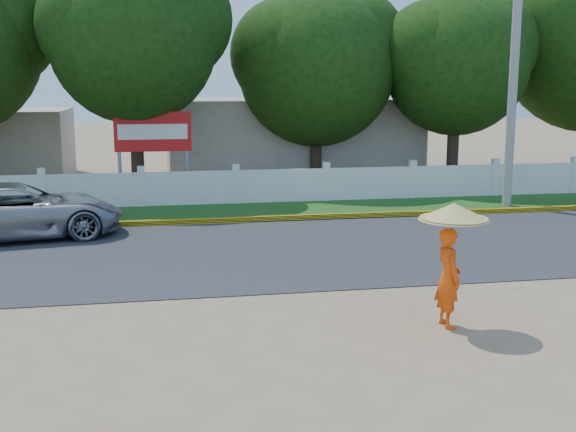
% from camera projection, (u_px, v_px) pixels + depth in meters
% --- Properties ---
extents(ground, '(120.00, 120.00, 0.00)m').
position_uv_depth(ground, '(309.00, 310.00, 12.61)').
color(ground, '#9E8460').
rests_on(ground, ground).
extents(road, '(60.00, 7.00, 0.02)m').
position_uv_depth(road, '(269.00, 251.00, 16.96)').
color(road, '#38383A').
rests_on(road, ground).
extents(grass_verge, '(60.00, 3.50, 0.03)m').
position_uv_depth(grass_verge, '(242.00, 211.00, 22.03)').
color(grass_verge, '#2D601E').
rests_on(grass_verge, ground).
extents(curb, '(40.00, 0.18, 0.16)m').
position_uv_depth(curb, '(249.00, 220.00, 20.37)').
color(curb, yellow).
rests_on(curb, ground).
extents(fence, '(40.00, 0.10, 1.10)m').
position_uv_depth(fence, '(236.00, 187.00, 23.33)').
color(fence, silver).
rests_on(fence, ground).
extents(building_near, '(10.00, 6.00, 3.20)m').
position_uv_depth(building_near, '(288.00, 137.00, 30.25)').
color(building_near, '#B7AD99').
rests_on(building_near, ground).
extents(utility_pole, '(0.28, 0.28, 8.00)m').
position_uv_depth(utility_pole, '(513.00, 79.00, 22.27)').
color(utility_pole, gray).
rests_on(utility_pole, ground).
extents(vehicle, '(5.45, 3.30, 1.41)m').
position_uv_depth(vehicle, '(19.00, 211.00, 18.21)').
color(vehicle, '#95979C').
rests_on(vehicle, ground).
extents(monk_with_parasol, '(1.12, 1.12, 2.04)m').
position_uv_depth(monk_with_parasol, '(451.00, 247.00, 11.53)').
color(monk_with_parasol, '#EF4B0C').
rests_on(monk_with_parasol, ground).
extents(billboard, '(2.50, 0.13, 2.95)m').
position_uv_depth(billboard, '(153.00, 137.00, 23.63)').
color(billboard, gray).
rests_on(billboard, ground).
extents(tree_row, '(38.14, 7.99, 9.03)m').
position_uv_depth(tree_row, '(350.00, 54.00, 26.30)').
color(tree_row, '#473828').
rests_on(tree_row, ground).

